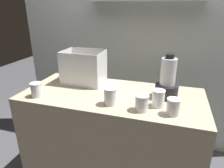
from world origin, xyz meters
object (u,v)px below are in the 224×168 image
at_px(juice_cup_pomegranate_middle, 142,104).
at_px(juice_cup_mango_right, 158,99).
at_px(juice_cup_pomegranate_far_left, 37,90).
at_px(juice_cup_beet_left, 110,97).
at_px(carrot_display_bin, 85,73).
at_px(blender_pitcher, 167,82).
at_px(juice_cup_orange_far_right, 173,108).

height_order(juice_cup_pomegranate_middle, juice_cup_mango_right, juice_cup_mango_right).
xyz_separation_m(juice_cup_pomegranate_far_left, juice_cup_mango_right, (0.88, 0.11, 0.00)).
bearing_deg(juice_cup_beet_left, juice_cup_mango_right, 12.45).
relative_size(carrot_display_bin, juice_cup_pomegranate_middle, 3.23).
height_order(blender_pitcher, juice_cup_pomegranate_far_left, blender_pitcher).
distance_m(blender_pitcher, juice_cup_pomegranate_middle, 0.30).
bearing_deg(juice_cup_orange_far_right, juice_cup_pomegranate_middle, -178.43).
height_order(carrot_display_bin, juice_cup_mango_right, carrot_display_bin).
distance_m(carrot_display_bin, juice_cup_orange_far_right, 0.84).
relative_size(blender_pitcher, juice_cup_pomegranate_middle, 3.03).
height_order(juice_cup_pomegranate_far_left, juice_cup_beet_left, juice_cup_beet_left).
relative_size(juice_cup_pomegranate_far_left, juice_cup_beet_left, 0.89).
distance_m(juice_cup_beet_left, juice_cup_orange_far_right, 0.42).
relative_size(juice_cup_beet_left, juice_cup_orange_far_right, 1.13).
bearing_deg(juice_cup_pomegranate_middle, juice_cup_pomegranate_far_left, -178.84).
bearing_deg(juice_cup_beet_left, carrot_display_bin, 135.07).
bearing_deg(blender_pitcher, carrot_display_bin, 171.65).
bearing_deg(juice_cup_pomegranate_middle, carrot_display_bin, 147.19).
xyz_separation_m(juice_cup_pomegranate_middle, juice_cup_mango_right, (0.10, 0.09, 0.00)).
relative_size(juice_cup_pomegranate_far_left, juice_cup_pomegranate_middle, 1.00).
distance_m(juice_cup_pomegranate_far_left, juice_cup_orange_far_right, 0.98).
distance_m(juice_cup_beet_left, juice_cup_mango_right, 0.32).
bearing_deg(carrot_display_bin, juice_cup_pomegranate_middle, -32.81).
bearing_deg(juice_cup_mango_right, juice_cup_orange_far_right, -40.71).
relative_size(carrot_display_bin, juice_cup_pomegranate_far_left, 3.22).
bearing_deg(juice_cup_orange_far_right, juice_cup_beet_left, 177.80).
distance_m(carrot_display_bin, juice_cup_mango_right, 0.71).
height_order(juice_cup_beet_left, juice_cup_orange_far_right, juice_cup_beet_left).
distance_m(juice_cup_pomegranate_middle, juice_cup_mango_right, 0.13).
xyz_separation_m(blender_pitcher, juice_cup_mango_right, (-0.04, -0.17, -0.07)).
relative_size(blender_pitcher, juice_cup_orange_far_right, 3.03).
relative_size(juice_cup_pomegranate_far_left, juice_cup_orange_far_right, 1.00).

